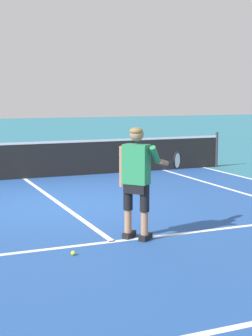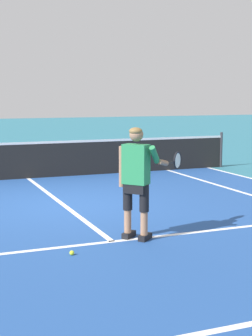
% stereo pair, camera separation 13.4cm
% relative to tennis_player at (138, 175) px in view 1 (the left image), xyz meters
% --- Properties ---
extents(ground_plane, '(80.00, 80.00, 0.00)m').
position_rel_tennis_player_xyz_m(ground_plane, '(-0.41, 2.82, -0.99)').
color(ground_plane, teal).
extents(court_inner_surface, '(10.98, 9.93, 0.00)m').
position_rel_tennis_player_xyz_m(court_inner_surface, '(-0.41, 1.63, -0.99)').
color(court_inner_surface, '#234C93').
rests_on(court_inner_surface, ground).
extents(line_baseline, '(10.98, 0.10, 0.01)m').
position_rel_tennis_player_xyz_m(line_baseline, '(-0.41, -3.13, -0.99)').
color(line_baseline, white).
rests_on(line_baseline, ground).
extents(line_service, '(8.23, 0.10, 0.01)m').
position_rel_tennis_player_xyz_m(line_service, '(-0.41, -0.00, -0.99)').
color(line_service, white).
rests_on(line_service, ground).
extents(line_centre_service, '(0.10, 6.40, 0.01)m').
position_rel_tennis_player_xyz_m(line_centre_service, '(-0.41, 3.20, -0.99)').
color(line_centre_service, white).
rests_on(line_centre_service, ground).
extents(tennis_net, '(11.96, 0.08, 1.07)m').
position_rel_tennis_player_xyz_m(tennis_net, '(-0.41, 6.40, -0.49)').
color(tennis_net, '#333338').
rests_on(tennis_net, ground).
extents(tennis_player, '(1.19, 0.67, 1.71)m').
position_rel_tennis_player_xyz_m(tennis_player, '(0.00, 0.00, 0.00)').
color(tennis_player, black).
rests_on(tennis_player, ground).
extents(tennis_ball_near_feet, '(0.07, 0.07, 0.07)m').
position_rel_tennis_player_xyz_m(tennis_ball_near_feet, '(-1.15, -0.41, -0.96)').
color(tennis_ball_near_feet, '#CCE02D').
rests_on(tennis_ball_near_feet, ground).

